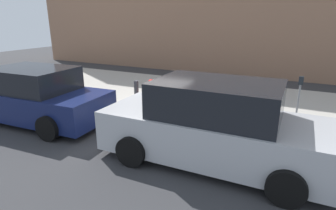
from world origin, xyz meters
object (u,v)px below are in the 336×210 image
at_px(suitcase_olive_5, 174,95).
at_px(bollard_post, 136,91).
at_px(suitcase_silver_2, 217,104).
at_px(parked_car_silver_0, 215,126).
at_px(suitcase_black_0, 252,105).
at_px(suitcase_maroon_1, 234,107).
at_px(suitcase_teal_3, 202,101).
at_px(fire_hydrant, 151,91).
at_px(parking_meter, 299,93).
at_px(suitcase_red_4, 187,98).
at_px(parked_car_navy_1, 35,97).

distance_m(suitcase_olive_5, bollard_post, 1.35).
bearing_deg(suitcase_silver_2, parked_car_silver_0, 105.42).
height_order(suitcase_black_0, suitcase_maroon_1, suitcase_black_0).
distance_m(suitcase_black_0, suitcase_teal_3, 1.52).
bearing_deg(suitcase_teal_3, parked_car_silver_0, 114.62).
xyz_separation_m(suitcase_black_0, suitcase_olive_5, (2.45, 0.09, 0.02)).
bearing_deg(fire_hydrant, suitcase_silver_2, 178.55).
relative_size(bollard_post, parking_meter, 0.58).
bearing_deg(suitcase_olive_5, fire_hydrant, -1.70).
bearing_deg(suitcase_red_4, suitcase_olive_5, 6.98).
distance_m(suitcase_maroon_1, suitcase_olive_5, 1.98).
bearing_deg(suitcase_olive_5, parked_car_navy_1, 40.05).
bearing_deg(parking_meter, parked_car_navy_1, 23.36).
height_order(suitcase_olive_5, parked_car_navy_1, parked_car_navy_1).
xyz_separation_m(suitcase_teal_3, fire_hydrant, (1.78, 0.05, 0.15)).
bearing_deg(suitcase_red_4, suitcase_teal_3, -177.73).
xyz_separation_m(suitcase_teal_3, suitcase_red_4, (0.49, 0.02, 0.04)).
bearing_deg(bollard_post, parked_car_silver_0, 144.39).
bearing_deg(suitcase_black_0, bollard_post, 3.24).
bearing_deg(parked_car_silver_0, suitcase_olive_5, -50.51).
height_order(suitcase_black_0, suitcase_red_4, suitcase_black_0).
height_order(suitcase_black_0, bollard_post, suitcase_black_0).
bearing_deg(parking_meter, suitcase_maroon_1, 10.83).
bearing_deg(suitcase_silver_2, fire_hydrant, -1.45).
bearing_deg(suitcase_teal_3, suitcase_silver_2, 168.54).
distance_m(suitcase_teal_3, parking_meter, 2.75).
xyz_separation_m(fire_hydrant, parked_car_silver_0, (-3.03, 2.68, 0.24)).
bearing_deg(suitcase_red_4, parking_meter, -176.02).
bearing_deg(parking_meter, fire_hydrant, 3.20).
bearing_deg(parking_meter, suitcase_black_0, 9.01).
bearing_deg(suitcase_maroon_1, bollard_post, 1.48).
distance_m(parked_car_silver_0, parked_car_navy_1, 5.34).
bearing_deg(suitcase_teal_3, suitcase_olive_5, 4.50).
relative_size(suitcase_red_4, bollard_post, 1.20).
height_order(suitcase_teal_3, fire_hydrant, fire_hydrant).
relative_size(suitcase_black_0, bollard_post, 1.34).
relative_size(suitcase_maroon_1, parked_car_navy_1, 0.20).
relative_size(suitcase_maroon_1, suitcase_teal_3, 1.45).
bearing_deg(parked_car_navy_1, suitcase_olive_5, -139.95).
bearing_deg(bollard_post, suitcase_teal_3, -175.02).
distance_m(suitcase_teal_3, fire_hydrant, 1.79).
xyz_separation_m(suitcase_silver_2, fire_hydrant, (2.31, -0.06, 0.12)).
xyz_separation_m(suitcase_olive_5, parking_meter, (-3.62, -0.28, 0.46)).
xyz_separation_m(suitcase_red_4, fire_hydrant, (1.29, 0.03, 0.11)).
xyz_separation_m(suitcase_black_0, parking_meter, (-1.17, -0.19, 0.48)).
bearing_deg(suitcase_silver_2, suitcase_maroon_1, 179.34).
height_order(suitcase_black_0, parked_car_silver_0, parked_car_silver_0).
height_order(suitcase_red_4, parked_car_navy_1, parked_car_navy_1).
distance_m(suitcase_red_4, parked_car_navy_1, 4.51).
relative_size(bollard_post, parked_car_silver_0, 0.16).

